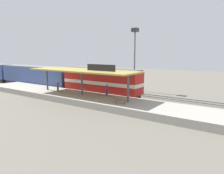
{
  "coord_description": "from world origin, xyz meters",
  "views": [
    {
      "loc": [
        -27.82,
        -21.77,
        7.14
      ],
      "look_at": [
        -1.38,
        -3.23,
        2.0
      ],
      "focal_mm": 34.28,
      "sensor_mm": 36.0,
      "label": 1
    }
  ],
  "objects_px": {
    "locomotive": "(101,82)",
    "person_walking": "(107,89)",
    "passenger_carriage_front": "(35,76)",
    "person_waiting": "(58,86)",
    "platform_bench": "(120,100)",
    "freight_car": "(78,78)",
    "light_mast": "(135,46)"
  },
  "relations": [
    {
      "from": "locomotive",
      "to": "person_walking",
      "type": "relative_size",
      "value": 8.44
    },
    {
      "from": "passenger_carriage_front",
      "to": "person_waiting",
      "type": "height_order",
      "value": "passenger_carriage_front"
    },
    {
      "from": "platform_bench",
      "to": "person_waiting",
      "type": "bearing_deg",
      "value": 83.94
    },
    {
      "from": "locomotive",
      "to": "freight_car",
      "type": "distance_m",
      "value": 10.66
    },
    {
      "from": "platform_bench",
      "to": "light_mast",
      "type": "relative_size",
      "value": 0.15
    },
    {
      "from": "locomotive",
      "to": "light_mast",
      "type": "relative_size",
      "value": 1.23
    },
    {
      "from": "platform_bench",
      "to": "light_mast",
      "type": "height_order",
      "value": "light_mast"
    },
    {
      "from": "person_waiting",
      "to": "person_walking",
      "type": "distance_m",
      "value": 8.79
    },
    {
      "from": "light_mast",
      "to": "person_walking",
      "type": "xyz_separation_m",
      "value": [
        -10.52,
        -1.2,
        -6.54
      ]
    },
    {
      "from": "passenger_carriage_front",
      "to": "light_mast",
      "type": "xyz_separation_m",
      "value": [
        7.8,
        -19.97,
        6.08
      ]
    },
    {
      "from": "locomotive",
      "to": "passenger_carriage_front",
      "type": "bearing_deg",
      "value": 90.0
    },
    {
      "from": "platform_bench",
      "to": "passenger_carriage_front",
      "type": "bearing_deg",
      "value": 76.83
    },
    {
      "from": "light_mast",
      "to": "passenger_carriage_front",
      "type": "bearing_deg",
      "value": 111.34
    },
    {
      "from": "passenger_carriage_front",
      "to": "person_walking",
      "type": "relative_size",
      "value": 11.7
    },
    {
      "from": "freight_car",
      "to": "light_mast",
      "type": "height_order",
      "value": "light_mast"
    },
    {
      "from": "freight_car",
      "to": "person_waiting",
      "type": "bearing_deg",
      "value": -155.56
    },
    {
      "from": "platform_bench",
      "to": "locomotive",
      "type": "bearing_deg",
      "value": 51.87
    },
    {
      "from": "platform_bench",
      "to": "locomotive",
      "type": "xyz_separation_m",
      "value": [
        6.0,
        7.64,
        1.07
      ]
    },
    {
      "from": "person_waiting",
      "to": "passenger_carriage_front",
      "type": "bearing_deg",
      "value": 69.87
    },
    {
      "from": "locomotive",
      "to": "light_mast",
      "type": "xyz_separation_m",
      "value": [
        7.8,
        -1.97,
        5.99
      ]
    },
    {
      "from": "freight_car",
      "to": "person_waiting",
      "type": "xyz_separation_m",
      "value": [
        -9.21,
        -4.19,
        -0.12
      ]
    },
    {
      "from": "locomotive",
      "to": "light_mast",
      "type": "bearing_deg",
      "value": -14.15
    },
    {
      "from": "person_walking",
      "to": "passenger_carriage_front",
      "type": "bearing_deg",
      "value": 82.67
    },
    {
      "from": "passenger_carriage_front",
      "to": "person_waiting",
      "type": "bearing_deg",
      "value": -110.13
    },
    {
      "from": "locomotive",
      "to": "person_walking",
      "type": "xyz_separation_m",
      "value": [
        -2.72,
        -3.17,
        -0.56
      ]
    },
    {
      "from": "person_waiting",
      "to": "platform_bench",
      "type": "bearing_deg",
      "value": -96.06
    },
    {
      "from": "light_mast",
      "to": "person_walking",
      "type": "bearing_deg",
      "value": -173.49
    },
    {
      "from": "locomotive",
      "to": "person_waiting",
      "type": "distance_m",
      "value": 7.14
    },
    {
      "from": "locomotive",
      "to": "passenger_carriage_front",
      "type": "xyz_separation_m",
      "value": [
        0.0,
        18.0,
        -0.1
      ]
    },
    {
      "from": "locomotive",
      "to": "light_mast",
      "type": "distance_m",
      "value": 10.03
    },
    {
      "from": "person_walking",
      "to": "light_mast",
      "type": "bearing_deg",
      "value": 6.51
    },
    {
      "from": "passenger_carriage_front",
      "to": "freight_car",
      "type": "bearing_deg",
      "value": -61.28
    }
  ]
}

